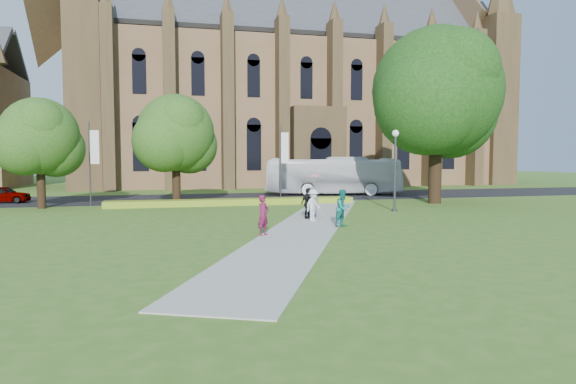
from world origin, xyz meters
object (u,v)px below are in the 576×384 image
object	(u,v)px
streetlamp	(395,160)
car_0	(3,194)
pedestrian_0	(263,215)
large_tree	(437,92)
tour_coach	(333,176)

from	to	relation	value
streetlamp	car_0	bearing A→B (deg)	154.31
streetlamp	pedestrian_0	size ratio (longest dim) A/B	2.91
car_0	streetlamp	bearing A→B (deg)	-109.04
streetlamp	car_0	xyz separation A→B (m)	(-26.22, 12.62, -2.63)
streetlamp	car_0	world-z (taller)	streetlamp
large_tree	tour_coach	distance (m)	12.71
car_0	pedestrian_0	size ratio (longest dim) A/B	2.12
tour_coach	pedestrian_0	xyz separation A→B (m)	(-11.05, -22.33, -0.82)
large_tree	car_0	world-z (taller)	large_tree
tour_coach	car_0	bearing A→B (deg)	104.83
car_0	tour_coach	bearing A→B (deg)	-79.86
large_tree	pedestrian_0	xyz separation A→B (m)	(-15.80, -12.57, -7.43)
pedestrian_0	large_tree	bearing A→B (deg)	-1.18
large_tree	pedestrian_0	distance (m)	21.51
car_0	pedestrian_0	bearing A→B (deg)	-135.76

